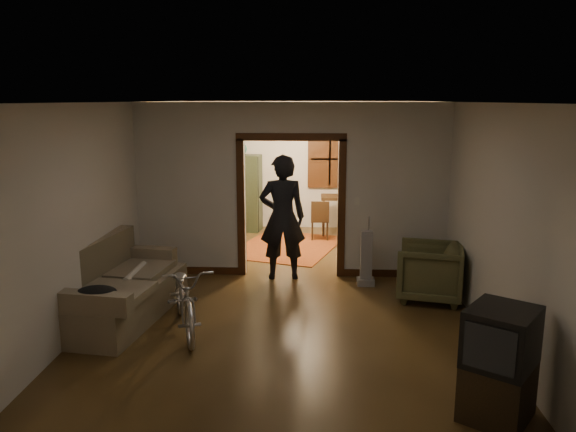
# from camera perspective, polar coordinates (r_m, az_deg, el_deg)

# --- Properties ---
(floor) EXTENTS (5.00, 8.50, 0.01)m
(floor) POSITION_cam_1_polar(r_m,az_deg,el_deg) (8.64, 0.10, -7.41)
(floor) COLOR #372511
(floor) RESTS_ON ground
(ceiling) EXTENTS (5.00, 8.50, 0.01)m
(ceiling) POSITION_cam_1_polar(r_m,az_deg,el_deg) (8.16, 0.11, 11.51)
(ceiling) COLOR white
(ceiling) RESTS_ON floor
(wall_back) EXTENTS (5.00, 0.02, 2.80)m
(wall_back) POSITION_cam_1_polar(r_m,az_deg,el_deg) (12.49, 1.04, 5.15)
(wall_back) COLOR beige
(wall_back) RESTS_ON floor
(wall_left) EXTENTS (0.02, 8.50, 2.80)m
(wall_left) POSITION_cam_1_polar(r_m,az_deg,el_deg) (8.76, -16.46, 1.84)
(wall_left) COLOR beige
(wall_left) RESTS_ON floor
(wall_right) EXTENTS (0.02, 8.50, 2.80)m
(wall_right) POSITION_cam_1_polar(r_m,az_deg,el_deg) (8.54, 17.11, 1.55)
(wall_right) COLOR beige
(wall_right) RESTS_ON floor
(partition_wall) EXTENTS (5.00, 0.14, 2.80)m
(partition_wall) POSITION_cam_1_polar(r_m,az_deg,el_deg) (9.02, 0.33, 2.60)
(partition_wall) COLOR beige
(partition_wall) RESTS_ON floor
(door_casing) EXTENTS (1.74, 0.20, 2.32)m
(door_casing) POSITION_cam_1_polar(r_m,az_deg,el_deg) (9.07, 0.33, 0.73)
(door_casing) COLOR #371C0C
(door_casing) RESTS_ON floor
(far_window) EXTENTS (0.98, 0.06, 1.28)m
(far_window) POSITION_cam_1_polar(r_m,az_deg,el_deg) (12.43, 4.28, 5.79)
(far_window) COLOR black
(far_window) RESTS_ON wall_back
(chandelier) EXTENTS (0.24, 0.24, 0.24)m
(chandelier) POSITION_cam_1_polar(r_m,az_deg,el_deg) (10.67, 0.75, 9.15)
(chandelier) COLOR #FFE0A5
(chandelier) RESTS_ON ceiling
(light_switch) EXTENTS (0.08, 0.01, 0.12)m
(light_switch) POSITION_cam_1_polar(r_m,az_deg,el_deg) (8.99, 7.01, 1.51)
(light_switch) COLOR silver
(light_switch) RESTS_ON partition_wall
(sofa) EXTENTS (1.28, 2.31, 1.01)m
(sofa) POSITION_cam_1_polar(r_m,az_deg,el_deg) (7.71, -16.65, -6.35)
(sofa) COLOR brown
(sofa) RESTS_ON floor
(rolled_paper) EXTENTS (0.10, 0.78, 0.10)m
(rolled_paper) POSITION_cam_1_polar(r_m,az_deg,el_deg) (7.94, -15.26, -5.55)
(rolled_paper) COLOR beige
(rolled_paper) RESTS_ON sofa
(jacket) EXTENTS (0.45, 0.34, 0.13)m
(jacket) POSITION_cam_1_polar(r_m,az_deg,el_deg) (6.83, -18.86, -7.29)
(jacket) COLOR black
(jacket) RESTS_ON sofa
(bicycle) EXTENTS (1.12, 1.79, 0.89)m
(bicycle) POSITION_cam_1_polar(r_m,az_deg,el_deg) (7.14, -10.43, -8.02)
(bicycle) COLOR silver
(bicycle) RESTS_ON floor
(armchair) EXTENTS (1.07, 1.05, 0.82)m
(armchair) POSITION_cam_1_polar(r_m,az_deg,el_deg) (8.35, 14.17, -5.50)
(armchair) COLOR #4E4E2C
(armchair) RESTS_ON floor
(tv_stand) EXTENTS (0.78, 0.80, 0.54)m
(tv_stand) POSITION_cam_1_polar(r_m,az_deg,el_deg) (5.61, 20.49, -16.25)
(tv_stand) COLOR black
(tv_stand) RESTS_ON floor
(crt_tv) EXTENTS (0.79, 0.81, 0.52)m
(crt_tv) POSITION_cam_1_polar(r_m,az_deg,el_deg) (5.39, 20.88, -11.40)
(crt_tv) COLOR black
(crt_tv) RESTS_ON tv_stand
(vacuum) EXTENTS (0.28, 0.24, 0.87)m
(vacuum) POSITION_cam_1_polar(r_m,az_deg,el_deg) (8.77, 7.95, -4.25)
(vacuum) COLOR gray
(vacuum) RESTS_ON floor
(person) EXTENTS (0.78, 0.56, 2.00)m
(person) POSITION_cam_1_polar(r_m,az_deg,el_deg) (8.89, -0.58, -0.15)
(person) COLOR black
(person) RESTS_ON floor
(oriental_rug) EXTENTS (2.39, 2.75, 0.02)m
(oriental_rug) POSITION_cam_1_polar(r_m,az_deg,el_deg) (11.01, -0.09, -3.12)
(oriental_rug) COLOR maroon
(oriental_rug) RESTS_ON floor
(locker) EXTENTS (0.89, 0.58, 1.67)m
(locker) POSITION_cam_1_polar(r_m,az_deg,el_deg) (12.30, -4.75, 2.34)
(locker) COLOR #27311D
(locker) RESTS_ON floor
(globe) EXTENTS (0.27, 0.27, 0.27)m
(globe) POSITION_cam_1_polar(r_m,az_deg,el_deg) (12.17, -4.83, 7.49)
(globe) COLOR #1E5972
(globe) RESTS_ON locker
(desk) EXTENTS (1.25, 0.95, 0.82)m
(desk) POSITION_cam_1_polar(r_m,az_deg,el_deg) (12.01, 5.99, 0.04)
(desk) COLOR black
(desk) RESTS_ON floor
(desk_chair) EXTENTS (0.44, 0.44, 0.82)m
(desk_chair) POSITION_cam_1_polar(r_m,az_deg,el_deg) (11.54, 3.26, -0.39)
(desk_chair) COLOR black
(desk_chair) RESTS_ON floor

